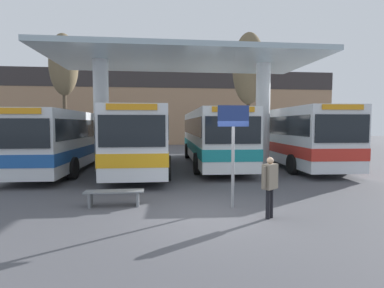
% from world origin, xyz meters
% --- Properties ---
extents(ground_plane, '(100.00, 100.00, 0.00)m').
position_xyz_m(ground_plane, '(0.00, 0.00, 0.00)').
color(ground_plane, '#4C4C51').
extents(townhouse_backdrop, '(40.00, 0.58, 8.76)m').
position_xyz_m(townhouse_backdrop, '(0.00, 27.76, 5.10)').
color(townhouse_backdrop, '#9E7A5B').
rests_on(townhouse_backdrop, ground_plane).
extents(station_canopy, '(13.54, 6.43, 5.91)m').
position_xyz_m(station_canopy, '(0.00, 8.07, 5.08)').
color(station_canopy, silver).
rests_on(station_canopy, ground_plane).
extents(transit_bus_left_bay, '(2.99, 11.64, 3.03)m').
position_xyz_m(transit_bus_left_bay, '(-6.25, 9.36, 1.69)').
color(transit_bus_left_bay, silver).
rests_on(transit_bus_left_bay, ground_plane).
extents(transit_bus_center_bay, '(2.87, 10.86, 3.15)m').
position_xyz_m(transit_bus_center_bay, '(-2.21, 8.24, 1.77)').
color(transit_bus_center_bay, silver).
rests_on(transit_bus_center_bay, ground_plane).
extents(transit_bus_right_bay, '(2.98, 11.85, 3.16)m').
position_xyz_m(transit_bus_right_bay, '(1.81, 10.07, 1.77)').
color(transit_bus_right_bay, white).
rests_on(transit_bus_right_bay, ground_plane).
extents(transit_bus_far_right_bay, '(3.12, 10.56, 3.26)m').
position_xyz_m(transit_bus_far_right_bay, '(6.45, 9.12, 1.81)').
color(transit_bus_far_right_bay, silver).
rests_on(transit_bus_far_right_bay, ground_plane).
extents(waiting_bench_mid_platform, '(1.71, 0.44, 0.46)m').
position_xyz_m(waiting_bench_mid_platform, '(-2.66, 1.15, 0.34)').
color(waiting_bench_mid_platform, slate).
rests_on(waiting_bench_mid_platform, ground_plane).
extents(info_sign_platform, '(0.90, 0.09, 2.94)m').
position_xyz_m(info_sign_platform, '(0.76, 0.64, 2.10)').
color(info_sign_platform, gray).
rests_on(info_sign_platform, ground_plane).
extents(pedestrian_waiting, '(0.51, 0.43, 1.58)m').
position_xyz_m(pedestrian_waiting, '(1.46, -0.45, 0.96)').
color(pedestrian_waiting, black).
rests_on(pedestrian_waiting, ground_plane).
extents(poplar_tree_behind_left, '(2.77, 2.77, 10.21)m').
position_xyz_m(poplar_tree_behind_left, '(6.34, 17.52, 7.11)').
color(poplar_tree_behind_left, '#473A2B').
rests_on(poplar_tree_behind_left, ground_plane).
extents(poplar_tree_behind_right, '(2.28, 2.28, 9.77)m').
position_xyz_m(poplar_tree_behind_right, '(-9.03, 18.00, 7.19)').
color(poplar_tree_behind_right, '#473A2B').
rests_on(poplar_tree_behind_right, ground_plane).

